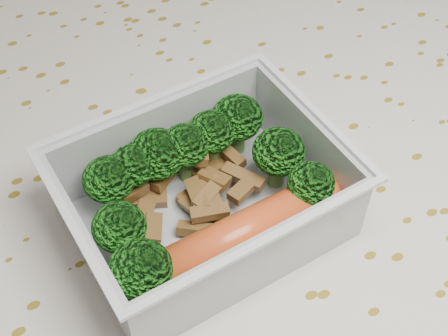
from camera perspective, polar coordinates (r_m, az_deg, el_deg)
dining_table at (r=0.58m, az=-0.92°, el=-7.04°), size 1.40×0.90×0.75m
tablecloth at (r=0.53m, az=-0.98°, el=-4.07°), size 1.46×0.96×0.19m
lunch_container at (r=0.46m, az=-1.80°, el=-3.19°), size 0.21×0.16×0.07m
broccoli_florets at (r=0.46m, az=-3.27°, el=-0.47°), size 0.18×0.13×0.05m
meat_pile at (r=0.48m, az=-2.75°, el=-2.16°), size 0.11×0.08×0.03m
sausage at (r=0.44m, az=1.37°, el=-6.22°), size 0.17×0.04×0.03m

